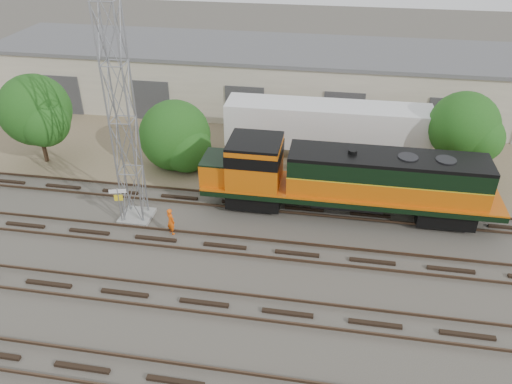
% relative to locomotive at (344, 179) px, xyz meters
% --- Properties ---
extents(ground, '(140.00, 140.00, 0.00)m').
position_rel_locomotive_xyz_m(ground, '(-2.23, -6.00, -2.41)').
color(ground, '#47423A').
rests_on(ground, ground).
extents(dirt_strip, '(80.00, 16.00, 0.02)m').
position_rel_locomotive_xyz_m(dirt_strip, '(-2.23, 9.00, -2.40)').
color(dirt_strip, '#726047').
rests_on(dirt_strip, ground).
extents(tracks, '(80.00, 20.40, 0.28)m').
position_rel_locomotive_xyz_m(tracks, '(-2.23, -9.00, -2.33)').
color(tracks, black).
rests_on(tracks, ground).
extents(warehouse, '(58.40, 10.40, 5.30)m').
position_rel_locomotive_xyz_m(warehouse, '(-2.19, 16.98, 0.25)').
color(warehouse, beige).
rests_on(warehouse, ground).
extents(locomotive, '(17.49, 3.07, 4.20)m').
position_rel_locomotive_xyz_m(locomotive, '(0.00, 0.00, 0.00)').
color(locomotive, black).
rests_on(locomotive, tracks).
extents(signal_tower, '(1.84, 1.84, 12.48)m').
position_rel_locomotive_xyz_m(signal_tower, '(-12.09, -2.55, 3.68)').
color(signal_tower, gray).
rests_on(signal_tower, ground).
extents(sign_post, '(0.96, 0.27, 2.38)m').
position_rel_locomotive_xyz_m(sign_post, '(-12.71, -3.29, -0.74)').
color(sign_post, gray).
rests_on(sign_post, ground).
extents(worker, '(0.72, 0.68, 1.65)m').
position_rel_locomotive_xyz_m(worker, '(-9.53, -3.73, -1.58)').
color(worker, '#FC5B0E').
rests_on(worker, ground).
extents(semi_trailer, '(14.15, 2.97, 4.34)m').
position_rel_locomotive_xyz_m(semi_trailer, '(-1.02, 6.66, 0.33)').
color(semi_trailer, silver).
rests_on(semi_trailer, ground).
extents(tree_west, '(5.16, 4.91, 6.42)m').
position_rel_locomotive_xyz_m(tree_west, '(-21.00, 3.11, 1.43)').
color(tree_west, '#382619').
rests_on(tree_west, ground).
extents(tree_mid, '(5.23, 4.98, 4.98)m').
position_rel_locomotive_xyz_m(tree_mid, '(-11.54, 4.38, -0.34)').
color(tree_mid, '#382619').
rests_on(tree_mid, ground).
extents(tree_east, '(4.74, 4.52, 6.10)m').
position_rel_locomotive_xyz_m(tree_east, '(7.63, 5.47, 1.31)').
color(tree_east, '#382619').
rests_on(tree_east, ground).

